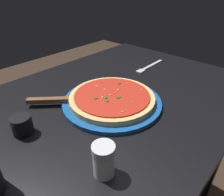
% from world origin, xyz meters
% --- Properties ---
extents(restaurant_table, '(1.04, 0.72, 0.77)m').
position_xyz_m(restaurant_table, '(0.00, 0.00, 0.61)').
color(restaurant_table, black).
rests_on(restaurant_table, ground_plane).
extents(serving_plate, '(0.31, 0.31, 0.01)m').
position_xyz_m(serving_plate, '(-0.02, -0.03, 0.78)').
color(serving_plate, '#195199').
rests_on(serving_plate, restaurant_table).
extents(pizza, '(0.26, 0.26, 0.02)m').
position_xyz_m(pizza, '(-0.02, -0.03, 0.79)').
color(pizza, '#DBB26B').
rests_on(pizza, serving_plate).
extents(pizza_server, '(0.19, 0.18, 0.01)m').
position_xyz_m(pizza_server, '(-0.13, 0.08, 0.79)').
color(pizza_server, silver).
rests_on(pizza_server, serving_plate).
extents(cup_small_sauce, '(0.05, 0.05, 0.05)m').
position_xyz_m(cup_small_sauce, '(-0.28, 0.04, 0.79)').
color(cup_small_sauce, black).
rests_on(cup_small_sauce, restaurant_table).
extents(fork, '(0.19, 0.02, 0.00)m').
position_xyz_m(fork, '(0.30, 0.05, 0.77)').
color(fork, silver).
rests_on(fork, restaurant_table).
extents(parmesan_shaker, '(0.05, 0.05, 0.07)m').
position_xyz_m(parmesan_shaker, '(-0.23, -0.20, 0.81)').
color(parmesan_shaker, silver).
rests_on(parmesan_shaker, restaurant_table).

